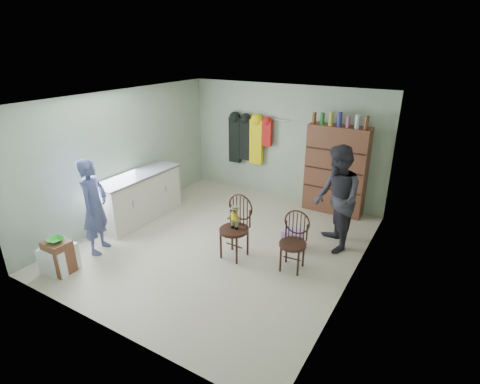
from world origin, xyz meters
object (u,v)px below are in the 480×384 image
Objects in this scene: counter at (139,196)px; chair_far at (294,239)px; dresser at (336,170)px; chair_front at (236,223)px.

counter is 3.33m from chair_far.
chair_far is at bearing -1.24° from counter.
chair_front is at bearing -108.12° from dresser.
counter is 1.98× the size of chair_far.
counter is at bearing 177.76° from chair_front.
counter is 0.90× the size of dresser.
chair_front reaches higher than chair_far.
dresser reaches higher than counter.
dresser is at bearing 35.68° from counter.
chair_far is (3.33, -0.07, 0.03)m from counter.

